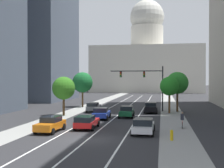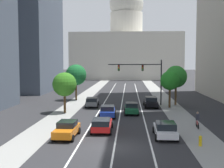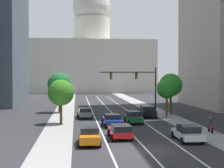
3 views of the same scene
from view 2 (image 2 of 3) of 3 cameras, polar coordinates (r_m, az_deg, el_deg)
ground_plane at (r=63.53m, az=2.27°, el=-1.92°), size 400.00×400.00×0.00m
sidewalk_left at (r=59.21m, az=-5.29°, el=-2.39°), size 3.31×130.00×0.01m
sidewalk_right at (r=58.91m, az=9.69°, el=-2.47°), size 3.31×130.00×0.01m
lane_stripe_left at (r=48.81m, az=-1.61°, el=-3.82°), size 0.16×90.00×0.01m
lane_stripe_center at (r=48.65m, az=1.94°, el=-3.84°), size 0.16×90.00×0.01m
lane_stripe_right at (r=48.67m, az=5.50°, el=-3.86°), size 0.16×90.00×0.01m
capitol_building at (r=122.29m, az=2.81°, el=6.93°), size 43.42×25.56×38.99m
car_black at (r=45.30m, az=7.58°, el=-3.45°), size 2.13×4.76×1.61m
car_red at (r=29.20m, az=-2.00°, el=-7.90°), size 2.11×4.35×1.42m
car_white at (r=27.54m, az=10.38°, el=-8.71°), size 2.12×4.54×1.48m
car_gray at (r=45.31m, az=-3.90°, el=-3.48°), size 2.11×4.48×1.50m
car_blue at (r=36.80m, az=-0.86°, el=-5.30°), size 2.19×4.53×1.51m
car_green at (r=39.20m, az=3.82°, el=-4.72°), size 1.98×4.20×1.51m
car_orange at (r=27.43m, az=-8.82°, el=-8.71°), size 2.03×4.31×1.50m
traffic_signal_mast at (r=47.17m, az=6.41°, el=2.09°), size 8.63×0.39×7.27m
fire_hydrant at (r=25.49m, az=16.89°, el=-10.58°), size 0.26×0.35×0.91m
cyclist at (r=32.07m, az=16.37°, el=-6.79°), size 0.38×1.70×1.72m
street_tree_near_left at (r=40.07m, az=-9.27°, el=-0.09°), size 3.27×3.27×5.54m
street_tree_mid_left at (r=53.13m, az=-7.06°, el=1.76°), size 3.81×3.81×6.49m
street_tree_near_right at (r=47.53m, az=12.39°, el=1.38°), size 3.51×3.51×6.35m
street_tree_mid_right at (r=44.88m, az=11.25°, el=0.63°), size 2.89×2.89×5.57m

